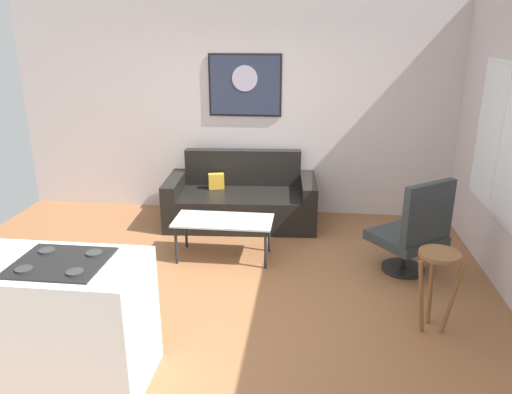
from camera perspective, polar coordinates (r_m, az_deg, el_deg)
The scene contains 9 objects.
ground at distance 4.69m, azimuth -3.73°, elevation -11.85°, with size 6.40×6.40×0.04m, color #8F5C38.
back_wall at distance 6.51m, azimuth -0.19°, elevation 10.26°, with size 6.40×0.05×2.80m, color beige.
couch at distance 6.30m, azimuth -1.73°, elevation -0.46°, with size 1.95×1.03×0.89m.
coffee_table at distance 5.28m, azimuth -3.84°, elevation -3.05°, with size 1.06×0.50×0.44m.
armchair at distance 5.13m, azimuth 18.05°, elevation -3.90°, with size 0.86×0.86×1.02m.
bar_stool at distance 4.22m, azimuth 20.52°, elevation -8.08°, with size 0.38×0.37×0.70m.
kitchen_counter at distance 3.84m, azimuth -25.19°, elevation -12.93°, with size 1.69×0.67×0.94m.
wall_painting at distance 6.44m, azimuth -1.30°, elevation 12.97°, with size 0.95×0.03×0.80m.
window at distance 5.29m, azimuth 26.82°, elevation 6.00°, with size 0.03×1.40×1.49m.
Camera 1 is at (0.76, -3.96, 2.37)m, focal length 34.11 mm.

